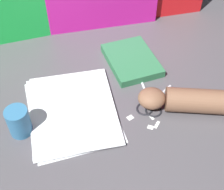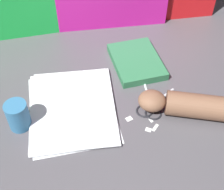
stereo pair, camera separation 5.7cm
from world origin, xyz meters
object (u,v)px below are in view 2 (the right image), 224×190
hand_forearm (187,105)px  mug (18,115)px  scissors (151,106)px  paper_stack (72,108)px  book_closed (136,61)px

hand_forearm → mug: 0.53m
scissors → mug: mug is taller
paper_stack → scissors: size_ratio=2.07×
scissors → hand_forearm: (0.10, -0.05, 0.04)m
paper_stack → hand_forearm: (0.36, -0.10, 0.03)m
paper_stack → mug: size_ratio=3.89×
book_closed → mug: size_ratio=2.50×
paper_stack → book_closed: size_ratio=1.56×
paper_stack → hand_forearm: 0.37m
scissors → mug: bearing=177.7°
book_closed → scissors: 0.22m
book_closed → mug: 0.48m
hand_forearm → mug: (-0.53, 0.07, 0.01)m
book_closed → mug: bearing=-155.0°
paper_stack → scissors: 0.26m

